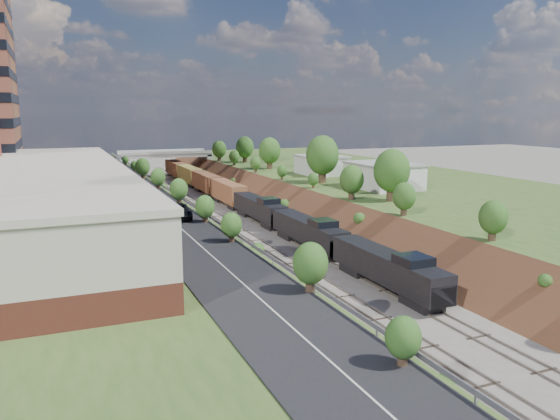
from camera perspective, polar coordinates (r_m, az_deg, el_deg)
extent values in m
plane|color=#6B665B|center=(42.45, 22.89, -15.59)|extent=(400.00, 400.00, 0.00)
cube|color=#395422|center=(87.68, -25.45, -0.84)|extent=(44.00, 180.00, 5.00)
cube|color=#395422|center=(106.80, 12.56, 1.76)|extent=(44.00, 180.00, 5.00)
cube|color=brown|center=(89.69, -11.18, -1.42)|extent=(10.00, 180.00, 10.00)
cube|color=brown|center=(96.35, 1.73, -0.41)|extent=(10.00, 180.00, 10.00)
cube|color=gray|center=(91.65, -6.03, -0.97)|extent=(1.58, 180.00, 0.18)
cube|color=gray|center=(93.23, -2.97, -0.73)|extent=(1.58, 180.00, 0.18)
cube|color=black|center=(88.05, -14.16, 1.58)|extent=(8.00, 180.00, 0.10)
cube|color=#99999E|center=(88.66, -11.56, 2.07)|extent=(0.06, 171.00, 0.30)
cube|color=brown|center=(65.26, -22.13, -0.92)|extent=(14.00, 62.00, 2.20)
cube|color=#BEB5A2|center=(64.75, -22.33, 1.90)|extent=(14.00, 62.00, 4.30)
cube|color=#BEB5A2|center=(64.47, -22.47, 4.01)|extent=(14.30, 62.30, 0.50)
cube|color=gray|center=(149.85, -16.22, 4.24)|extent=(1.50, 8.00, 6.20)
cube|color=gray|center=(154.11, -7.68, 4.72)|extent=(1.50, 8.00, 6.20)
cube|color=gray|center=(151.28, -11.94, 5.66)|extent=(24.00, 8.00, 1.00)
cube|color=gray|center=(147.31, -11.65, 5.86)|extent=(24.00, 0.30, 0.80)
cube|color=gray|center=(155.14, -12.23, 6.06)|extent=(24.00, 0.30, 0.80)
cube|color=silver|center=(94.35, 10.73, 3.48)|extent=(9.00, 12.00, 4.00)
cube|color=silver|center=(113.04, 4.37, 4.64)|extent=(8.00, 10.00, 3.60)
cylinder|color=#473323|center=(80.96, 11.52, 1.85)|extent=(1.30, 1.30, 2.62)
ellipsoid|color=#335E21|center=(80.57, 11.60, 4.06)|extent=(5.25, 5.25, 6.30)
cylinder|color=#473323|center=(50.53, -3.07, -3.85)|extent=(0.66, 0.66, 1.22)
ellipsoid|color=#335E21|center=(50.19, -3.08, -2.22)|extent=(2.45, 2.45, 2.94)
cube|color=black|center=(53.03, 14.58, -9.31)|extent=(2.40, 4.00, 0.90)
cube|color=black|center=(56.96, 11.12, -5.83)|extent=(2.94, 17.66, 2.82)
cube|color=black|center=(51.48, 15.66, -8.38)|extent=(2.71, 3.00, 1.80)
cube|color=silver|center=(51.18, 15.72, -7.32)|extent=(2.71, 3.00, 0.15)
cube|color=black|center=(53.09, 13.78, -5.13)|extent=(2.88, 3.10, 0.90)
cube|color=black|center=(72.69, 2.94, -2.12)|extent=(2.94, 17.66, 2.82)
cube|color=black|center=(89.55, -2.22, 0.26)|extent=(2.94, 17.66, 2.82)
cube|color=brown|center=(128.57, -8.68, 3.39)|extent=(2.94, 62.87, 3.53)
imported|color=black|center=(67.23, -10.63, -0.11)|extent=(3.54, 6.64, 1.78)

